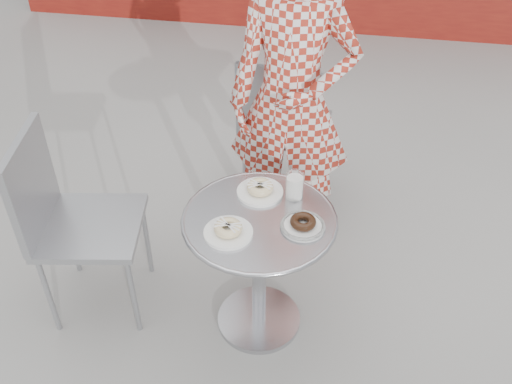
% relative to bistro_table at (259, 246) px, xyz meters
% --- Properties ---
extents(ground, '(60.00, 60.00, 0.00)m').
position_rel_bistro_table_xyz_m(ground, '(-0.01, -0.03, -0.50)').
color(ground, '#A6A39E').
rests_on(ground, ground).
extents(bistro_table, '(0.65, 0.65, 0.66)m').
position_rel_bistro_table_xyz_m(bistro_table, '(0.00, 0.00, 0.00)').
color(bistro_table, silver).
rests_on(bistro_table, ground).
extents(chair_far, '(0.50, 0.50, 0.94)m').
position_rel_bistro_table_xyz_m(chair_far, '(-0.02, 1.00, -0.21)').
color(chair_far, '#9EA0A5').
rests_on(chair_far, ground).
extents(chair_left, '(0.52, 0.52, 0.94)m').
position_rel_bistro_table_xyz_m(chair_left, '(-0.79, 0.01, -0.21)').
color(chair_left, '#9EA0A5').
rests_on(chair_left, ground).
extents(seated_person, '(0.63, 0.43, 1.69)m').
position_rel_bistro_table_xyz_m(seated_person, '(0.05, 0.64, 0.35)').
color(seated_person, '#9F2618').
rests_on(seated_person, ground).
extents(plate_far, '(0.20, 0.20, 0.05)m').
position_rel_bistro_table_xyz_m(plate_far, '(-0.03, 0.16, 0.18)').
color(plate_far, white).
rests_on(plate_far, bistro_table).
extents(plate_near, '(0.20, 0.20, 0.05)m').
position_rel_bistro_table_xyz_m(plate_near, '(-0.11, -0.12, 0.18)').
color(plate_near, white).
rests_on(plate_near, bistro_table).
extents(plate_checker, '(0.18, 0.18, 0.05)m').
position_rel_bistro_table_xyz_m(plate_checker, '(0.18, -0.03, 0.18)').
color(plate_checker, white).
rests_on(plate_checker, bistro_table).
extents(milk_cup, '(0.08, 0.08, 0.12)m').
position_rel_bistro_table_xyz_m(milk_cup, '(0.12, 0.16, 0.22)').
color(milk_cup, white).
rests_on(milk_cup, bistro_table).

